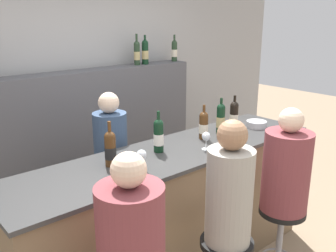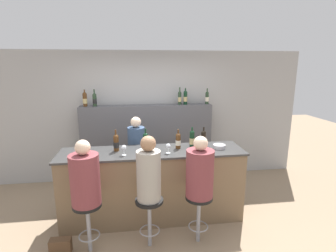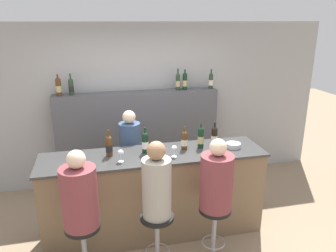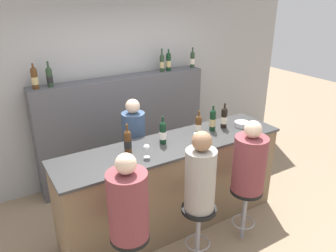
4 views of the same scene
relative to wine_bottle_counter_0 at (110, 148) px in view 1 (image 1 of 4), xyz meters
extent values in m
cube|color=#9E9E9E|center=(0.52, 1.51, 0.08)|extent=(6.40, 0.05, 2.60)
cube|color=brown|center=(0.52, -0.07, -0.69)|extent=(2.67, 0.63, 1.06)
cube|color=#333333|center=(0.52, -0.07, -0.14)|extent=(2.71, 0.67, 0.03)
cube|color=#4C4C51|center=(0.52, 1.28, -0.43)|extent=(2.54, 0.28, 1.56)
cylinder|color=#4C2D14|center=(0.00, 0.00, -0.02)|extent=(0.08, 0.08, 0.21)
cylinder|color=black|center=(0.00, 0.00, -0.03)|extent=(0.08, 0.08, 0.08)
sphere|color=#4C2D14|center=(0.00, 0.00, 0.08)|extent=(0.08, 0.08, 0.08)
cylinder|color=#4C2D14|center=(0.00, 0.00, 0.15)|extent=(0.02, 0.02, 0.10)
cylinder|color=black|center=(0.43, 0.00, -0.02)|extent=(0.08, 0.08, 0.22)
cylinder|color=white|center=(0.43, 0.00, -0.03)|extent=(0.08, 0.08, 0.09)
sphere|color=black|center=(0.43, 0.00, 0.09)|extent=(0.08, 0.08, 0.08)
cylinder|color=black|center=(0.43, 0.00, 0.15)|extent=(0.02, 0.02, 0.09)
cylinder|color=#4C2D14|center=(0.92, 0.00, -0.03)|extent=(0.08, 0.08, 0.20)
cylinder|color=beige|center=(0.92, 0.00, -0.04)|extent=(0.08, 0.08, 0.08)
sphere|color=#4C2D14|center=(0.92, 0.00, 0.07)|extent=(0.08, 0.08, 0.08)
cylinder|color=#4C2D14|center=(0.92, 0.00, 0.12)|extent=(0.02, 0.02, 0.08)
cylinder|color=black|center=(1.13, 0.00, -0.01)|extent=(0.07, 0.07, 0.23)
cylinder|color=tan|center=(1.13, 0.00, -0.02)|extent=(0.08, 0.08, 0.09)
sphere|color=black|center=(1.13, 0.00, 0.11)|extent=(0.07, 0.07, 0.07)
cylinder|color=black|center=(1.13, 0.00, 0.16)|extent=(0.02, 0.02, 0.07)
cylinder|color=black|center=(1.31, 0.00, -0.02)|extent=(0.08, 0.08, 0.22)
cylinder|color=beige|center=(1.31, 0.00, -0.03)|extent=(0.08, 0.08, 0.09)
sphere|color=black|center=(1.31, 0.00, 0.10)|extent=(0.08, 0.08, 0.08)
cylinder|color=black|center=(1.31, 0.00, 0.15)|extent=(0.02, 0.02, 0.08)
cylinder|color=#233823|center=(1.17, 1.28, 0.46)|extent=(0.07, 0.07, 0.23)
cylinder|color=tan|center=(1.17, 1.28, 0.45)|extent=(0.07, 0.07, 0.09)
sphere|color=#233823|center=(1.17, 1.28, 0.57)|extent=(0.07, 0.07, 0.07)
cylinder|color=#233823|center=(1.17, 1.28, 0.64)|extent=(0.02, 0.02, 0.10)
cylinder|color=black|center=(1.29, 1.28, 0.46)|extent=(0.07, 0.07, 0.23)
cylinder|color=tan|center=(1.29, 1.28, 0.45)|extent=(0.08, 0.08, 0.09)
sphere|color=black|center=(1.29, 1.28, 0.58)|extent=(0.07, 0.07, 0.07)
cylinder|color=black|center=(1.29, 1.28, 0.63)|extent=(0.02, 0.02, 0.07)
cylinder|color=#233823|center=(1.72, 1.28, 0.45)|extent=(0.07, 0.07, 0.21)
cylinder|color=beige|center=(1.72, 1.28, 0.44)|extent=(0.07, 0.07, 0.09)
sphere|color=#233823|center=(1.72, 1.28, 0.56)|extent=(0.07, 0.07, 0.07)
cylinder|color=#233823|center=(1.72, 1.28, 0.62)|extent=(0.02, 0.02, 0.08)
cylinder|color=silver|center=(0.12, -0.20, -0.13)|extent=(0.06, 0.06, 0.00)
cylinder|color=silver|center=(0.12, -0.20, -0.09)|extent=(0.01, 0.01, 0.07)
sphere|color=silver|center=(0.12, -0.20, -0.02)|extent=(0.07, 0.07, 0.07)
cylinder|color=silver|center=(0.74, -0.20, -0.13)|extent=(0.06, 0.06, 0.00)
cylinder|color=silver|center=(0.74, -0.20, -0.09)|extent=(0.01, 0.01, 0.07)
sphere|color=silver|center=(0.74, -0.20, -0.02)|extent=(0.07, 0.07, 0.07)
cylinder|color=#B7B7BC|center=(1.54, -0.09, -0.10)|extent=(0.19, 0.19, 0.06)
cylinder|color=brown|center=(-0.34, -0.72, -0.24)|extent=(0.35, 0.35, 0.63)
sphere|color=beige|center=(-0.34, -0.72, 0.17)|extent=(0.18, 0.18, 0.18)
cylinder|color=black|center=(0.42, -0.72, -0.57)|extent=(0.36, 0.36, 0.04)
cylinder|color=gray|center=(0.42, -0.72, -0.23)|extent=(0.30, 0.30, 0.64)
sphere|color=#936B4C|center=(0.42, -0.72, 0.18)|extent=(0.19, 0.19, 0.19)
cylinder|color=gray|center=(1.07, -0.72, -0.90)|extent=(0.05, 0.05, 0.62)
cylinder|color=black|center=(1.07, -0.72, -0.57)|extent=(0.36, 0.36, 0.04)
cylinder|color=brown|center=(1.07, -0.72, -0.24)|extent=(0.35, 0.35, 0.62)
sphere|color=beige|center=(1.07, -0.72, 0.16)|extent=(0.18, 0.18, 0.18)
cylinder|color=#334766|center=(0.30, 0.49, -0.56)|extent=(0.28, 0.28, 1.32)
sphere|color=beige|center=(0.30, 0.49, 0.19)|extent=(0.17, 0.17, 0.17)
camera|label=1|loc=(-1.27, -2.10, 0.88)|focal=40.00mm
camera|label=2|loc=(0.25, -3.73, 1.10)|focal=28.00mm
camera|label=3|loc=(-0.14, -3.64, 1.41)|focal=35.00mm
camera|label=4|loc=(-1.25, -2.88, 1.46)|focal=35.00mm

